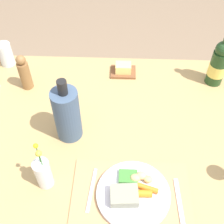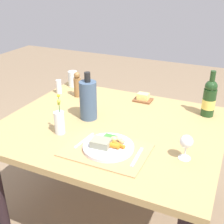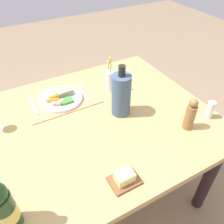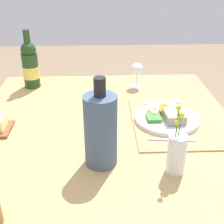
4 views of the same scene
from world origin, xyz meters
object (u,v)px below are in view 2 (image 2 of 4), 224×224
at_px(dining_table, 111,137).
at_px(flower_vase, 60,122).
at_px(water_tumbler, 73,80).
at_px(dinner_plate, 108,145).
at_px(wine_glass, 186,142).
at_px(knife, 137,157).
at_px(pepper_mill, 77,85).
at_px(wine_bottle, 209,98).
at_px(fork, 84,140).
at_px(salt_shaker, 59,87).
at_px(cooler_bottle, 88,100).
at_px(butter_dish, 143,98).

relative_size(dining_table, flower_vase, 5.53).
xyz_separation_m(dining_table, water_tumbler, (-0.57, 0.48, 0.14)).
relative_size(dinner_plate, wine_glass, 2.04).
distance_m(dinner_plate, knife, 0.17).
bearing_deg(dinner_plate, dining_table, 111.30).
relative_size(pepper_mill, flower_vase, 0.79).
bearing_deg(wine_bottle, fork, -132.18).
xyz_separation_m(fork, wine_bottle, (0.57, 0.63, 0.11)).
height_order(fork, knife, same).
bearing_deg(wine_bottle, salt_shaker, -175.82).
bearing_deg(cooler_bottle, knife, -33.94).
bearing_deg(dining_table, salt_shaker, 152.99).
height_order(wine_bottle, butter_dish, wine_bottle).
relative_size(dining_table, fork, 7.46).
distance_m(fork, wine_glass, 0.55).
relative_size(flower_vase, salt_shaker, 2.25).
bearing_deg(knife, butter_dish, 104.23).
bearing_deg(fork, knife, 0.37).
height_order(dining_table, flower_vase, flower_vase).
distance_m(knife, pepper_mill, 0.90).
height_order(flower_vase, wine_glass, flower_vase).
height_order(dining_table, water_tumbler, water_tumbler).
bearing_deg(wine_glass, fork, -172.53).
bearing_deg(pepper_mill, knife, -40.14).
relative_size(dinner_plate, cooler_bottle, 0.88).
relative_size(butter_dish, salt_shaker, 1.22).
height_order(dining_table, wine_glass, wine_glass).
bearing_deg(flower_vase, fork, -8.96).
bearing_deg(dining_table, butter_dish, 82.22).
bearing_deg(cooler_bottle, butter_dish, 61.31).
bearing_deg(dining_table, dinner_plate, -68.70).
bearing_deg(knife, fork, 172.29).
height_order(butter_dish, salt_shaker, salt_shaker).
bearing_deg(wine_glass, flower_vase, -176.56).
bearing_deg(dining_table, fork, -101.25).
relative_size(dinner_plate, pepper_mill, 1.42).
bearing_deg(dinner_plate, water_tumbler, 132.15).
height_order(knife, pepper_mill, pepper_mill).
xyz_separation_m(wine_glass, water_tumbler, (-1.05, 0.66, -0.04)).
bearing_deg(butter_dish, salt_shaker, -168.54).
bearing_deg(flower_vase, pepper_mill, 110.16).
bearing_deg(pepper_mill, butter_dish, 14.56).
height_order(pepper_mill, wine_glass, pepper_mill).
height_order(knife, salt_shaker, salt_shaker).
bearing_deg(wine_glass, pepper_mill, 152.02).
distance_m(wine_bottle, water_tumbler, 1.09).
xyz_separation_m(fork, pepper_mill, (-0.37, 0.55, 0.08)).
height_order(dining_table, salt_shaker, salt_shaker).
height_order(fork, wine_bottle, wine_bottle).
relative_size(fork, salt_shaker, 1.67).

